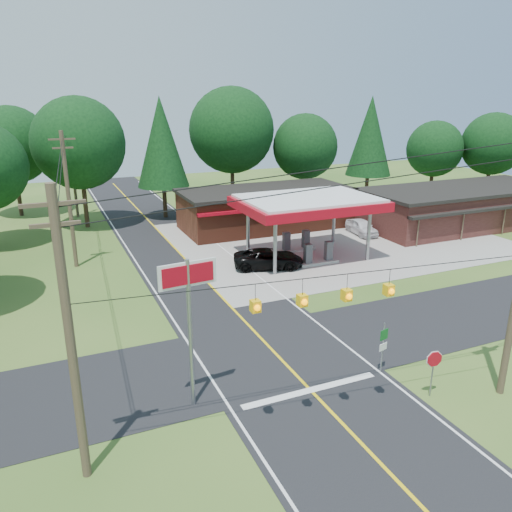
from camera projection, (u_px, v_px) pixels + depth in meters
name	position (u px, v px, depth m)	size (l,w,h in m)	color
ground	(275.00, 353.00, 24.97)	(120.00, 120.00, 0.00)	#35591F
main_highway	(275.00, 353.00, 24.97)	(8.00, 120.00, 0.02)	black
cross_road	(275.00, 353.00, 24.97)	(70.00, 7.00, 0.02)	black
lane_center_yellow	(275.00, 353.00, 24.97)	(0.15, 110.00, 0.00)	yellow
gas_canopy	(308.00, 205.00, 38.42)	(10.60, 7.40, 4.88)	gray
convenience_store	(266.00, 208.00, 48.23)	(16.40, 7.55, 3.80)	#5D291A
strip_building	(462.00, 206.00, 48.95)	(20.40, 8.75, 3.80)	#3C1B18
utility_pole_near_left	(70.00, 337.00, 15.41)	(1.80, 0.30, 10.00)	#473828
utility_pole_far_left	(69.00, 198.00, 36.04)	(1.80, 0.30, 10.00)	#473828
utility_pole_north	(73.00, 172.00, 51.58)	(0.30, 0.30, 9.50)	#473828
overhead_beacons	(325.00, 279.00, 17.45)	(17.04, 2.04, 1.03)	black
treeline_backdrop	(167.00, 153.00, 43.92)	(70.27, 51.59, 13.30)	#332316
suv_car	(268.00, 259.00, 37.10)	(5.17, 5.17, 1.44)	black
sedan_car	(362.00, 227.00, 46.04)	(4.11, 4.11, 1.40)	white
big_stop_sign	(189.00, 300.00, 19.42)	(2.37, 0.35, 6.40)	gray
octagonal_stop_sign	(434.00, 363.00, 20.94)	(0.76, 0.18, 2.18)	gray
route_sign_post	(383.00, 343.00, 22.88)	(0.50, 0.16, 2.50)	gray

